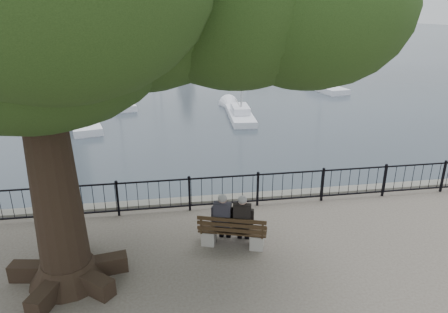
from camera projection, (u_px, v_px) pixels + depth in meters
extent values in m
cube|color=#62615C|center=(221.00, 215.00, 12.35)|extent=(200.00, 0.40, 1.20)
plane|color=#283037|center=(164.00, 36.00, 105.20)|extent=(260.00, 260.00, 0.00)
cube|color=black|center=(224.00, 177.00, 11.38)|extent=(22.00, 0.04, 0.04)
cube|color=black|center=(224.00, 203.00, 11.67)|extent=(22.00, 0.04, 0.04)
cube|color=gray|center=(209.00, 236.00, 9.90)|extent=(0.43, 0.49, 0.37)
cube|color=gray|center=(257.00, 240.00, 9.72)|extent=(0.43, 0.49, 0.37)
cube|color=black|center=(233.00, 230.00, 9.73)|extent=(1.71, 0.95, 0.04)
cube|color=black|center=(231.00, 225.00, 9.40)|extent=(1.58, 0.55, 0.37)
cube|color=black|center=(223.00, 225.00, 9.73)|extent=(0.40, 0.36, 0.22)
cube|color=black|center=(222.00, 214.00, 9.52)|extent=(0.45, 0.33, 0.55)
sphere|color=tan|center=(223.00, 199.00, 9.42)|extent=(0.21, 0.21, 0.21)
ellipsoid|color=gray|center=(222.00, 198.00, 9.39)|extent=(0.22, 0.22, 0.19)
cube|color=black|center=(225.00, 231.00, 10.09)|extent=(0.40, 0.47, 0.41)
cube|color=black|center=(242.00, 227.00, 9.66)|extent=(0.40, 0.36, 0.22)
cube|color=black|center=(242.00, 216.00, 9.45)|extent=(0.45, 0.33, 0.55)
sphere|color=tan|center=(242.00, 201.00, 9.35)|extent=(0.21, 0.21, 0.21)
ellipsoid|color=gray|center=(242.00, 200.00, 9.32)|extent=(0.22, 0.22, 0.19)
cube|color=black|center=(243.00, 232.00, 10.02)|extent=(0.40, 0.47, 0.41)
cone|color=black|center=(68.00, 270.00, 8.52)|extent=(1.62, 1.62, 0.48)
cone|color=black|center=(50.00, 155.00, 7.61)|extent=(1.05, 1.05, 5.71)
ellipsoid|color=#1E3713|center=(26.00, 6.00, 6.69)|extent=(5.52, 5.52, 4.31)
ellipsoid|color=#1E3713|center=(308.00, 6.00, 7.14)|extent=(3.81, 3.81, 2.97)
cube|color=#62615C|center=(56.00, 48.00, 64.34)|extent=(9.21, 9.21, 1.40)
cube|color=#62615C|center=(185.00, 54.00, 56.17)|extent=(6.10, 6.10, 1.40)
cube|color=gray|center=(185.00, 35.00, 55.29)|extent=(2.24, 2.64, 4.07)
cube|color=#62615C|center=(184.00, 19.00, 54.54)|extent=(2.64, 3.04, 0.30)
cube|color=gray|center=(184.00, 12.00, 54.52)|extent=(1.32, 2.24, 1.42)
cube|color=gray|center=(184.00, 6.00, 53.34)|extent=(1.52, 1.02, 1.63)
cube|color=white|center=(84.00, 123.00, 23.77)|extent=(2.77, 5.59, 0.60)
cube|color=white|center=(83.00, 115.00, 23.59)|extent=(1.60, 2.40, 0.45)
cylinder|color=silver|center=(73.00, 43.00, 21.89)|extent=(0.12, 0.12, 8.67)
cube|color=white|center=(119.00, 103.00, 28.89)|extent=(2.75, 5.51, 0.59)
cube|color=white|center=(119.00, 96.00, 28.72)|extent=(1.59, 2.36, 0.44)
cylinder|color=silver|center=(111.00, 18.00, 26.59)|extent=(0.12, 0.12, 11.14)
cube|color=white|center=(240.00, 117.00, 25.27)|extent=(1.68, 5.05, 0.55)
cube|color=white|center=(240.00, 109.00, 25.10)|extent=(1.14, 2.08, 0.41)
cylinder|color=silver|center=(242.00, 30.00, 23.19)|extent=(0.11, 0.11, 9.94)
cube|color=white|center=(320.00, 88.00, 34.54)|extent=(2.80, 6.38, 0.69)
cube|color=white|center=(321.00, 82.00, 34.37)|extent=(1.69, 2.70, 0.51)
cylinder|color=silver|center=(328.00, 15.00, 32.16)|extent=(0.14, 0.14, 11.31)
cube|color=white|center=(81.00, 79.00, 39.10)|extent=(1.37, 4.85, 0.54)
cube|color=white|center=(80.00, 74.00, 38.93)|extent=(0.99, 1.98, 0.40)
cylinder|color=silver|center=(73.00, 17.00, 36.89)|extent=(0.11, 0.11, 10.80)
cube|color=white|center=(160.00, 77.00, 40.45)|extent=(2.09, 5.13, 0.55)
cube|color=white|center=(160.00, 72.00, 40.28)|extent=(1.30, 2.16, 0.42)
cylinder|color=silver|center=(157.00, 27.00, 38.54)|extent=(0.11, 0.11, 8.97)
cube|color=white|center=(248.00, 71.00, 43.94)|extent=(2.52, 4.90, 0.52)
cube|color=white|center=(248.00, 67.00, 43.77)|extent=(1.44, 2.11, 0.39)
cylinder|color=silver|center=(249.00, 31.00, 42.24)|extent=(0.10, 0.10, 7.84)
cube|color=white|center=(153.00, 69.00, 45.41)|extent=(1.81, 5.00, 0.54)
cube|color=white|center=(152.00, 65.00, 45.24)|extent=(1.18, 2.08, 0.41)
cylinder|color=silver|center=(149.00, 16.00, 43.17)|extent=(0.11, 0.11, 10.94)
cube|color=#534A3F|center=(281.00, 39.00, 87.40)|extent=(30.00, 8.00, 1.20)
cylinder|color=black|center=(261.00, 27.00, 83.94)|extent=(0.70, 0.70, 4.00)
ellipsoid|color=#1E3713|center=(262.00, 7.00, 82.56)|extent=(5.20, 5.20, 4.16)
cylinder|color=black|center=(286.00, 27.00, 86.68)|extent=(0.70, 0.70, 4.00)
ellipsoid|color=#1E3713|center=(287.00, 7.00, 85.30)|extent=(5.20, 5.20, 4.16)
cylinder|color=black|center=(314.00, 27.00, 86.64)|extent=(0.70, 0.70, 4.00)
ellipsoid|color=#1E3713|center=(316.00, 7.00, 85.25)|extent=(5.20, 5.20, 4.16)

